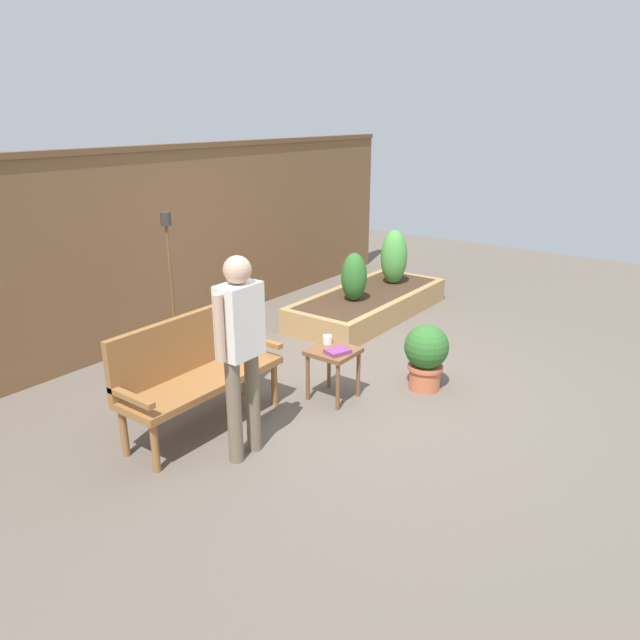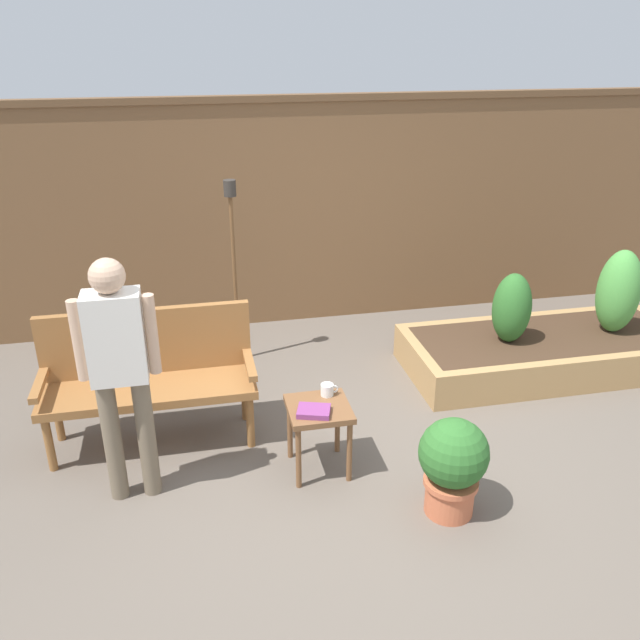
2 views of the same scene
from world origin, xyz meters
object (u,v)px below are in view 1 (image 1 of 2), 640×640
(book_on_table, at_px, (338,351))
(tiki_torch, at_px, (169,263))
(side_table, at_px, (333,358))
(garden_bench, at_px, (194,365))
(shrub_far_corner, at_px, (394,257))
(cup_on_table, at_px, (328,340))
(potted_boxwood, at_px, (426,354))
(shrub_near_bench, at_px, (354,277))
(person_by_bench, at_px, (241,341))

(book_on_table, relative_size, tiki_torch, 0.13)
(side_table, bearing_deg, garden_bench, 149.63)
(shrub_far_corner, bearing_deg, side_table, -160.65)
(cup_on_table, distance_m, tiki_torch, 1.74)
(side_table, relative_size, potted_boxwood, 0.76)
(garden_bench, bearing_deg, cup_on_table, -23.50)
(cup_on_table, bearing_deg, garden_bench, 156.50)
(potted_boxwood, bearing_deg, shrub_near_bench, 53.86)
(garden_bench, distance_m, shrub_near_bench, 2.92)
(shrub_near_bench, xyz_separation_m, shrub_far_corner, (0.97, 0.00, 0.07))
(shrub_far_corner, bearing_deg, cup_on_table, -162.46)
(side_table, relative_size, person_by_bench, 0.31)
(shrub_far_corner, bearing_deg, tiki_torch, 167.11)
(potted_boxwood, distance_m, shrub_near_bench, 1.95)
(tiki_torch, bearing_deg, shrub_far_corner, -12.89)
(book_on_table, relative_size, person_by_bench, 0.13)
(cup_on_table, relative_size, shrub_far_corner, 0.16)
(potted_boxwood, xyz_separation_m, person_by_bench, (-1.86, 0.57, 0.58))
(garden_bench, height_order, tiki_torch, tiki_torch)
(side_table, xyz_separation_m, person_by_bench, (-1.18, -0.01, 0.54))
(shrub_far_corner, bearing_deg, book_on_table, -159.52)
(person_by_bench, bearing_deg, shrub_near_bench, 18.31)
(garden_bench, distance_m, potted_boxwood, 2.14)
(potted_boxwood, height_order, shrub_far_corner, shrub_far_corner)
(side_table, height_order, cup_on_table, cup_on_table)
(garden_bench, bearing_deg, shrub_far_corner, 5.21)
(side_table, distance_m, cup_on_table, 0.19)
(garden_bench, relative_size, tiki_torch, 0.90)
(person_by_bench, bearing_deg, tiki_torch, 64.67)
(shrub_near_bench, height_order, shrub_far_corner, shrub_far_corner)
(garden_bench, distance_m, cup_on_table, 1.26)
(book_on_table, bearing_deg, shrub_far_corner, 38.12)
(cup_on_table, height_order, tiki_torch, tiki_torch)
(garden_bench, relative_size, person_by_bench, 0.92)
(potted_boxwood, bearing_deg, tiki_torch, 114.72)
(shrub_near_bench, height_order, person_by_bench, person_by_bench)
(side_table, height_order, book_on_table, book_on_table)
(side_table, xyz_separation_m, tiki_torch, (-0.37, 1.70, 0.71))
(book_on_table, xyz_separation_m, potted_boxwood, (0.73, -0.50, -0.14))
(shrub_near_bench, bearing_deg, shrub_far_corner, 0.00)
(book_on_table, distance_m, potted_boxwood, 0.90)
(shrub_far_corner, bearing_deg, potted_boxwood, -143.48)
(side_table, distance_m, person_by_bench, 1.30)
(garden_bench, distance_m, book_on_table, 1.25)
(shrub_near_bench, bearing_deg, side_table, -151.73)
(side_table, distance_m, potted_boxwood, 0.90)
(book_on_table, relative_size, shrub_near_bench, 0.34)
(side_table, xyz_separation_m, potted_boxwood, (0.68, -0.58, -0.04))
(book_on_table, height_order, tiki_torch, tiki_torch)
(potted_boxwood, relative_size, shrub_far_corner, 0.87)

